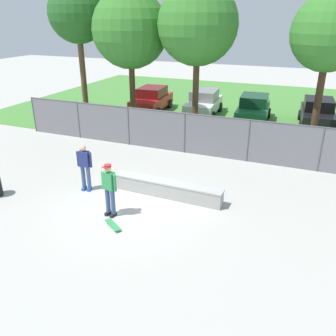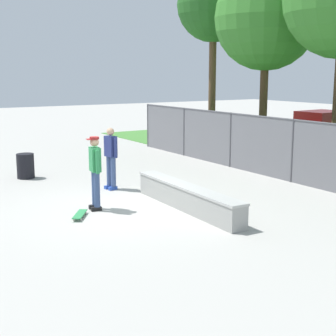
% 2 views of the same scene
% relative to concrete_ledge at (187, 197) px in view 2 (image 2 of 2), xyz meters
% --- Properties ---
extents(ground_plane, '(80.00, 80.00, 0.00)m').
position_rel_concrete_ledge_xyz_m(ground_plane, '(-0.92, -1.43, -0.31)').
color(ground_plane, '#ADAAA3').
extents(concrete_ledge, '(4.31, 0.60, 0.62)m').
position_rel_concrete_ledge_xyz_m(concrete_ledge, '(0.00, 0.00, 0.00)').
color(concrete_ledge, '#999993').
rests_on(concrete_ledge, ground).
extents(skateboarder, '(0.59, 0.34, 1.84)m').
position_rel_concrete_ledge_xyz_m(skateboarder, '(-1.19, -1.95, 0.72)').
color(skateboarder, black).
rests_on(skateboarder, ground).
extents(skateboard, '(0.77, 0.62, 0.09)m').
position_rel_concrete_ledge_xyz_m(skateboard, '(-0.77, -2.55, -0.24)').
color(skateboard, '#2D8C4C').
rests_on(skateboard, ground).
extents(chainlink_fence, '(18.29, 0.07, 1.99)m').
position_rel_concrete_ledge_xyz_m(chainlink_fence, '(-0.92, 4.57, 0.76)').
color(chainlink_fence, '#4C4C51').
rests_on(chainlink_fence, ground).
extents(tree_near_left, '(3.17, 3.17, 7.87)m').
position_rel_concrete_ledge_xyz_m(tree_near_left, '(-7.94, 6.70, 5.92)').
color(tree_near_left, brown).
rests_on(tree_near_left, ground).
extents(tree_near_right, '(4.06, 4.06, 7.52)m').
position_rel_concrete_ledge_xyz_m(tree_near_right, '(-4.94, 7.01, 5.16)').
color(tree_near_right, '#513823').
rests_on(tree_near_right, ground).
extents(car_red, '(2.25, 4.32, 1.66)m').
position_rel_concrete_ledge_xyz_m(car_red, '(-5.76, 11.34, 0.53)').
color(car_red, '#B21E1E').
rests_on(car_red, ground).
extents(bystander, '(0.59, 0.32, 1.82)m').
position_rel_concrete_ledge_xyz_m(bystander, '(-3.02, -0.65, 0.70)').
color(bystander, '#2647A5').
rests_on(bystander, ground).
extents(trash_bin, '(0.56, 0.56, 0.81)m').
position_rel_concrete_ledge_xyz_m(trash_bin, '(-5.92, -2.35, 0.09)').
color(trash_bin, black).
rests_on(trash_bin, ground).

